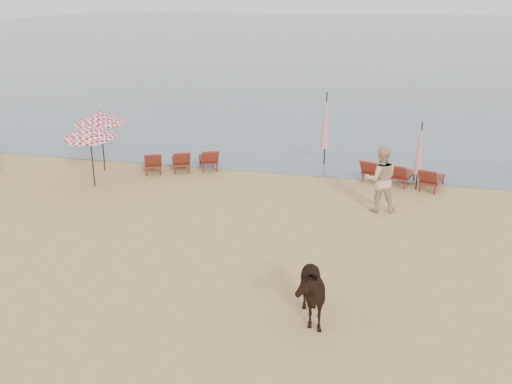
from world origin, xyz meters
TOP-DOWN VIEW (x-y plane):
  - ground at (0.00, 0.00)m, footprint 120.00×120.00m
  - sea at (0.00, 80.00)m, footprint 160.00×140.00m
  - lounger_cluster_left at (-3.80, 9.55)m, footprint 2.91×2.41m
  - lounger_cluster_right at (3.71, 9.78)m, footprint 2.77×2.10m
  - umbrella_open_left_a at (-6.47, 9.01)m, footprint 1.85×1.85m
  - umbrella_open_left_b at (-5.95, 7.33)m, footprint 1.65×1.69m
  - umbrella_closed_left at (0.99, 11.47)m, footprint 0.32×0.32m
  - umbrella_closed_right at (4.18, 9.45)m, footprint 0.27×0.27m
  - cow at (1.92, 1.11)m, footprint 1.17×1.67m
  - beachgoer_right_a at (3.08, 7.28)m, footprint 1.05×0.89m

SIDE VIEW (x-z plane):
  - ground at x=0.00m, z-range 0.00..0.00m
  - sea at x=0.00m, z-range -0.03..0.03m
  - lounger_cluster_right at x=3.71m, z-range 0.11..0.65m
  - lounger_cluster_left at x=-3.80m, z-range 0.11..0.66m
  - cow at x=1.92m, z-range 0.00..1.29m
  - beachgoer_right_a at x=3.08m, z-range 0.00..1.90m
  - umbrella_closed_right at x=4.18m, z-range 0.25..2.45m
  - umbrella_closed_left at x=0.99m, z-range 0.30..2.95m
  - umbrella_open_left_b at x=-5.95m, z-range 0.77..2.88m
  - umbrella_open_left_a at x=-6.47m, z-range 0.84..2.94m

